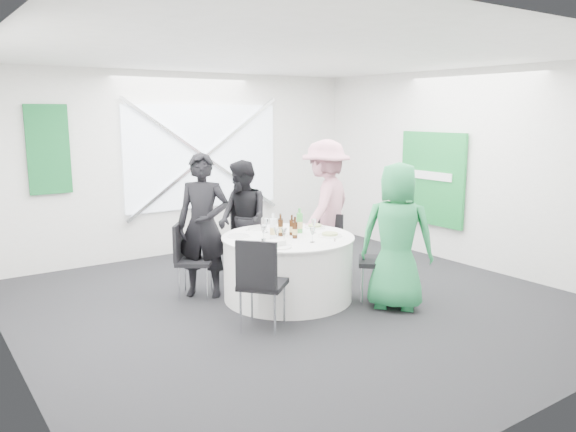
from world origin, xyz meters
TOP-DOWN VIEW (x-y plane):
  - floor at (0.00, 0.00)m, footprint 6.00×6.00m
  - ceiling at (0.00, 0.00)m, footprint 6.00×6.00m
  - wall_back at (0.00, 3.00)m, footprint 6.00×0.00m
  - wall_front at (0.00, -3.00)m, footprint 6.00×0.00m
  - wall_left at (-3.00, 0.00)m, footprint 0.00×6.00m
  - wall_right at (3.00, 0.00)m, footprint 0.00×6.00m
  - window_panel at (0.30, 2.96)m, footprint 2.60×0.03m
  - window_brace_a at (0.30, 2.92)m, footprint 2.63×0.05m
  - window_brace_b at (0.30, 2.92)m, footprint 2.63×0.05m
  - green_banner at (-2.00, 2.95)m, footprint 0.55×0.04m
  - green_sign at (2.94, 0.60)m, footprint 0.05×1.20m
  - banquet_table at (0.00, 0.20)m, footprint 1.56×1.56m
  - chair_back at (0.19, 1.40)m, footprint 0.53×0.54m
  - chair_back_left at (-0.95, 0.92)m, footprint 0.57×0.57m
  - chair_back_right at (0.93, 0.63)m, footprint 0.52×0.51m
  - chair_front_right at (0.86, -0.57)m, footprint 0.64×0.64m
  - chair_front_left at (-0.83, -0.50)m, footprint 0.62×0.62m
  - person_man_back_left at (-0.77, 0.86)m, footprint 0.75×0.73m
  - person_man_back at (0.02, 1.28)m, footprint 0.43×0.77m
  - person_woman_pink at (1.04, 0.81)m, footprint 1.30×1.07m
  - person_woman_green at (0.80, -0.77)m, footprint 0.93×0.96m
  - plate_back at (-0.07, 0.75)m, footprint 0.24×0.24m
  - plate_back_left at (-0.49, 0.51)m, footprint 0.26×0.26m
  - plate_back_right at (0.56, 0.41)m, footprint 0.26×0.26m
  - plate_front_right at (0.40, -0.08)m, footprint 0.29×0.29m
  - plate_front_left at (-0.40, -0.19)m, footprint 0.29×0.29m
  - napkin at (-0.42, -0.16)m, footprint 0.21×0.15m
  - beer_bottle_a at (-0.07, 0.26)m, footprint 0.06×0.06m
  - beer_bottle_b at (-0.02, 0.34)m, footprint 0.06×0.06m
  - beer_bottle_c at (0.06, 0.21)m, footprint 0.06×0.06m
  - beer_bottle_d at (-0.00, 0.06)m, footprint 0.06×0.06m
  - green_water_bottle at (0.22, 0.27)m, footprint 0.08×0.08m
  - clear_water_bottle at (-0.22, 0.17)m, footprint 0.08×0.08m
  - wine_glass_a at (-0.10, 0.52)m, footprint 0.07×0.07m
  - wine_glass_b at (-0.24, -0.06)m, footprint 0.07×0.07m
  - wine_glass_c at (-0.33, 0.22)m, footprint 0.07×0.07m
  - wine_glass_d at (0.36, 0.16)m, footprint 0.07×0.07m
  - wine_glass_e at (0.04, -0.22)m, footprint 0.07×0.07m
  - wine_glass_f at (-0.30, -0.01)m, footprint 0.07×0.07m
  - wine_glass_g at (-0.36, 0.16)m, footprint 0.07×0.07m
  - fork_a at (0.56, 0.32)m, footprint 0.09×0.14m
  - knife_a at (0.40, 0.62)m, footprint 0.09×0.14m
  - fork_b at (0.31, -0.28)m, footprint 0.11×0.12m
  - knife_b at (0.53, -0.02)m, footprint 0.11×0.12m
  - fork_c at (0.19, 0.74)m, footprint 0.15×0.02m
  - knife_c at (-0.18, 0.75)m, footprint 0.15×0.02m

SIDE VIEW (x-z plane):
  - floor at x=0.00m, z-range 0.00..0.00m
  - banquet_table at x=0.00m, z-range 0.00..0.76m
  - chair_back_right at x=0.93m, z-range 0.07..0.92m
  - chair_back_left at x=-0.95m, z-range 0.08..0.97m
  - chair_front_left at x=-0.83m, z-range 0.09..1.06m
  - chair_front_right at x=0.86m, z-range 0.09..1.09m
  - chair_back at x=0.19m, z-range 0.09..1.11m
  - fork_a at x=0.56m, z-range 0.76..0.77m
  - knife_a at x=0.40m, z-range 0.76..0.77m
  - fork_b at x=0.31m, z-range 0.76..0.77m
  - knife_b at x=0.53m, z-range 0.76..0.77m
  - fork_c at x=0.19m, z-range 0.76..0.77m
  - knife_c at x=-0.18m, z-range 0.76..0.77m
  - plate_back at x=-0.07m, z-range 0.76..0.77m
  - plate_back_left at x=-0.49m, z-range 0.76..0.77m
  - plate_front_left at x=-0.40m, z-range 0.76..0.78m
  - plate_back_right at x=0.56m, z-range 0.76..0.80m
  - plate_front_right at x=0.40m, z-range 0.76..0.80m
  - person_man_back at x=0.02m, z-range 0.00..1.57m
  - napkin at x=-0.42m, z-range 0.78..0.83m
  - person_woman_green at x=0.80m, z-range 0.00..1.66m
  - beer_bottle_c at x=0.06m, z-range 0.73..0.97m
  - beer_bottle_b at x=-0.02m, z-range 0.73..0.98m
  - beer_bottle_d at x=0.00m, z-range 0.73..0.98m
  - beer_bottle_a at x=-0.07m, z-range 0.73..0.99m
  - person_man_back_left at x=-0.77m, z-range 0.00..1.73m
  - clear_water_bottle at x=-0.22m, z-range 0.73..1.03m
  - green_water_bottle at x=0.22m, z-range 0.73..1.03m
  - wine_glass_a at x=-0.10m, z-range 0.80..0.97m
  - wine_glass_b at x=-0.24m, z-range 0.80..0.97m
  - wine_glass_c at x=-0.33m, z-range 0.80..0.97m
  - wine_glass_d at x=0.36m, z-range 0.80..0.97m
  - wine_glass_e at x=0.04m, z-range 0.80..0.97m
  - wine_glass_f at x=-0.30m, z-range 0.80..0.97m
  - wine_glass_g at x=-0.36m, z-range 0.80..0.97m
  - person_woman_pink at x=1.04m, z-range 0.00..1.83m
  - green_sign at x=2.94m, z-range 0.50..1.90m
  - wall_back at x=0.00m, z-range -1.60..4.40m
  - wall_front at x=0.00m, z-range -1.60..4.40m
  - wall_left at x=-3.00m, z-range -1.60..4.40m
  - wall_right at x=3.00m, z-range -1.60..4.40m
  - window_panel at x=0.30m, z-range 0.70..2.30m
  - window_brace_a at x=0.30m, z-range 0.58..2.42m
  - window_brace_b at x=0.30m, z-range 0.58..2.42m
  - green_banner at x=-2.00m, z-range 1.10..2.30m
  - ceiling at x=0.00m, z-range 2.80..2.80m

